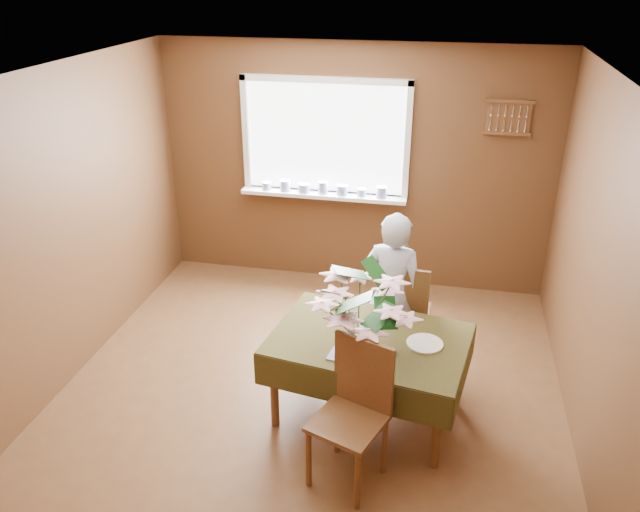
% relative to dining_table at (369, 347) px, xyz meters
% --- Properties ---
extents(floor, '(4.50, 4.50, 0.00)m').
position_rel_dining_table_xyz_m(floor, '(-0.48, -0.01, -0.60)').
color(floor, brown).
rests_on(floor, ground).
extents(ceiling, '(4.50, 4.50, 0.00)m').
position_rel_dining_table_xyz_m(ceiling, '(-0.48, -0.01, 1.90)').
color(ceiling, white).
rests_on(ceiling, wall_back).
extents(wall_back, '(4.00, 0.00, 4.00)m').
position_rel_dining_table_xyz_m(wall_back, '(-0.48, 2.24, 0.65)').
color(wall_back, brown).
rests_on(wall_back, floor).
extents(wall_left, '(0.00, 4.50, 4.50)m').
position_rel_dining_table_xyz_m(wall_left, '(-2.48, -0.01, 0.65)').
color(wall_left, brown).
rests_on(wall_left, floor).
extents(wall_right, '(0.00, 4.50, 4.50)m').
position_rel_dining_table_xyz_m(wall_right, '(1.52, -0.01, 0.65)').
color(wall_right, brown).
rests_on(wall_right, floor).
extents(window_assembly, '(1.72, 0.20, 1.22)m').
position_rel_dining_table_xyz_m(window_assembly, '(-0.78, 2.18, 0.74)').
color(window_assembly, white).
rests_on(window_assembly, wall_back).
extents(spoon_rack, '(0.44, 0.05, 0.33)m').
position_rel_dining_table_xyz_m(spoon_rack, '(0.97, 2.20, 1.25)').
color(spoon_rack, brown).
rests_on(spoon_rack, wall_back).
extents(dining_table, '(1.55, 1.17, 0.69)m').
position_rel_dining_table_xyz_m(dining_table, '(0.00, 0.00, 0.00)').
color(dining_table, brown).
rests_on(dining_table, floor).
extents(chair_far, '(0.44, 0.44, 0.97)m').
position_rel_dining_table_xyz_m(chair_far, '(0.19, 0.71, -0.08)').
color(chair_far, brown).
rests_on(chair_far, floor).
extents(chair_near, '(0.55, 0.55, 1.00)m').
position_rel_dining_table_xyz_m(chair_near, '(-0.01, -0.62, -0.06)').
color(chair_near, brown).
rests_on(chair_near, floor).
extents(seated_woman, '(0.58, 0.45, 1.42)m').
position_rel_dining_table_xyz_m(seated_woman, '(0.10, 0.64, 0.11)').
color(seated_woman, white).
rests_on(seated_woman, floor).
extents(flower_bouquet, '(0.64, 0.64, 0.55)m').
position_rel_dining_table_xyz_m(flower_bouquet, '(-0.05, -0.21, 0.44)').
color(flower_bouquet, white).
rests_on(flower_bouquet, dining_table).
extents(side_plate, '(0.30, 0.30, 0.01)m').
position_rel_dining_table_xyz_m(side_plate, '(0.40, -0.01, 0.09)').
color(side_plate, white).
rests_on(side_plate, dining_table).
extents(table_knife, '(0.12, 0.22, 0.00)m').
position_rel_dining_table_xyz_m(table_knife, '(0.16, -0.24, 0.09)').
color(table_knife, silver).
rests_on(table_knife, dining_table).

